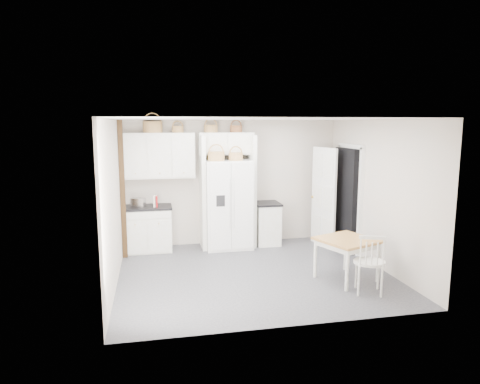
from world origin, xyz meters
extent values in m
plane|color=#2F2F38|center=(0.00, 0.00, 0.00)|extent=(4.50, 4.50, 0.00)
plane|color=white|center=(0.00, 0.00, 2.60)|extent=(4.50, 4.50, 0.00)
plane|color=#B9B4AC|center=(0.00, 2.00, 1.30)|extent=(4.50, 0.00, 4.50)
plane|color=#B9B4AC|center=(-2.25, 0.00, 1.30)|extent=(0.00, 4.00, 4.00)
plane|color=#B9B4AC|center=(2.25, 0.00, 1.30)|extent=(0.00, 4.00, 4.00)
cube|color=white|center=(-0.15, 1.64, 0.90)|extent=(0.93, 0.75, 1.80)
cube|color=beige|center=(-1.78, 1.70, 0.43)|extent=(0.94, 0.59, 0.87)
cube|color=beige|center=(0.69, 1.70, 0.43)|extent=(0.48, 0.58, 0.85)
cube|color=#AB7539|center=(1.41, -0.61, 0.34)|extent=(1.06, 1.06, 0.69)
cube|color=beige|center=(1.50, -1.19, 0.48)|extent=(0.59, 0.56, 0.96)
cube|color=black|center=(-1.78, 1.70, 0.89)|extent=(0.98, 0.63, 0.04)
cube|color=black|center=(0.69, 1.70, 0.87)|extent=(0.52, 0.62, 0.04)
cube|color=silver|center=(-1.93, 1.64, 1.00)|extent=(0.30, 0.23, 0.18)
cube|color=#AD0E12|center=(-1.58, 1.62, 1.01)|extent=(0.04, 0.14, 0.21)
cube|color=white|center=(-1.61, 1.62, 1.02)|extent=(0.07, 0.16, 0.23)
cylinder|color=brown|center=(-1.61, 1.83, 2.46)|extent=(0.37, 0.37, 0.22)
cylinder|color=brown|center=(-1.12, 1.83, 2.42)|extent=(0.23, 0.23, 0.13)
cylinder|color=brown|center=(-0.46, 1.83, 2.43)|extent=(0.27, 0.27, 0.15)
cylinder|color=brown|center=(0.06, 1.83, 2.42)|extent=(0.25, 0.25, 0.14)
cylinder|color=brown|center=(-0.40, 1.54, 1.89)|extent=(0.33, 0.33, 0.18)
cylinder|color=brown|center=(0.00, 1.54, 1.88)|extent=(0.28, 0.28, 0.15)
cube|color=beige|center=(-1.50, 1.83, 1.90)|extent=(1.40, 0.34, 0.90)
cube|color=beige|center=(-0.15, 1.83, 2.12)|extent=(1.12, 0.34, 0.45)
cube|color=beige|center=(-0.66, 1.70, 1.15)|extent=(0.08, 0.60, 2.30)
cube|color=beige|center=(0.36, 1.70, 1.15)|extent=(0.08, 0.60, 2.30)
cube|color=#311F0E|center=(-2.20, 1.35, 1.30)|extent=(0.09, 0.09, 2.60)
cube|color=black|center=(2.16, 1.00, 1.02)|extent=(0.18, 0.85, 2.05)
cube|color=white|center=(1.80, 1.33, 1.02)|extent=(0.21, 0.79, 2.05)
camera|label=1|loc=(-1.64, -6.82, 2.52)|focal=32.00mm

